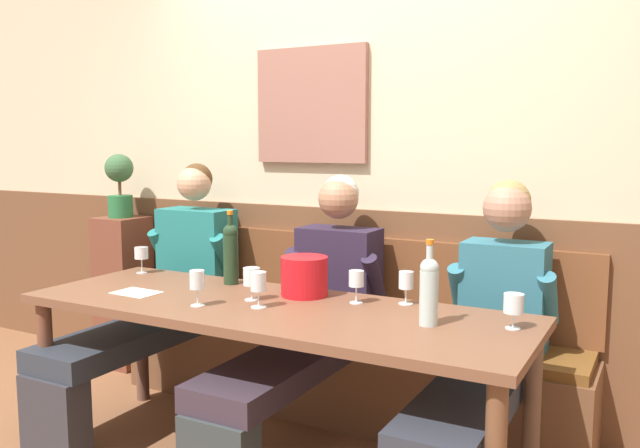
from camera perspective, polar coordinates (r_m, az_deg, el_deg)
room_wall_back at (r=3.60m, az=3.58°, el=6.45°), size 6.80×0.12×2.80m
wood_wainscot_panel at (r=3.66m, az=3.16°, el=-7.15°), size 6.80×0.03×1.08m
wall_bench at (r=3.56m, az=1.66°, el=-11.96°), size 2.56×0.42×0.94m
dining_table at (r=2.89m, az=-4.41°, el=-8.61°), size 2.26×0.77×0.74m
person_center_left_seat at (r=3.71m, az=-13.74°, el=-5.65°), size 0.54×1.22×1.32m
person_center_right_seat at (r=3.16m, az=-1.05°, el=-7.88°), size 0.52×1.22×1.28m
person_right_seat at (r=2.87m, az=14.31°, el=-9.40°), size 0.48×1.23×1.28m
ice_bucket at (r=3.01m, az=-1.37°, el=-4.57°), size 0.22×0.22×0.18m
wine_bottle_clear_water at (r=2.55m, az=9.48°, el=-5.58°), size 0.07×0.07×0.33m
wine_bottle_green_tall at (r=3.27m, az=-7.80°, el=-2.41°), size 0.07×0.07×0.37m
wine_glass_mid_left at (r=3.65m, az=-15.31°, el=-2.52°), size 0.07×0.07×0.14m
wine_glass_center_front at (r=2.86m, az=-10.66°, el=-4.97°), size 0.06×0.06×0.16m
wine_glass_near_bucket at (r=2.87m, az=3.19°, el=-4.87°), size 0.07×0.07×0.14m
wine_glass_right_end at (r=2.80m, az=-5.39°, el=-5.20°), size 0.07×0.07×0.15m
wine_glass_left_end at (r=2.87m, az=7.51°, el=-5.06°), size 0.06×0.06×0.14m
wine_glass_center_rear at (r=2.58m, az=16.53°, el=-6.72°), size 0.08×0.08×0.14m
wine_glass_by_bottle at (r=2.93m, az=-5.98°, el=-4.66°), size 0.08×0.08×0.15m
tasting_sheet_left_guest at (r=3.20m, az=-15.72°, el=-5.77°), size 0.22×0.16×0.00m
corner_pedestal at (r=4.44m, az=-16.74°, el=-5.66°), size 0.28×0.28×0.97m
potted_plant at (r=4.34m, az=-17.07°, el=3.50°), size 0.18×0.18×0.40m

